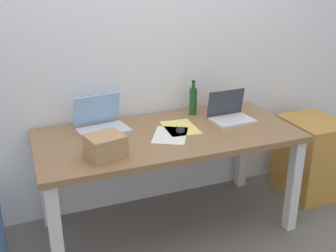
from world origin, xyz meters
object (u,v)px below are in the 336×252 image
object	(u,v)px
desk	(168,146)
filing_cabinet	(310,157)
laptop_left	(101,123)
cardboard_box	(105,146)
beer_bottle	(193,101)
coffee_mug	(224,104)
computer_mouse	(180,130)
laptop_right	(230,114)

from	to	relation	value
desk	filing_cabinet	world-z (taller)	desk
laptop_left	cardboard_box	xyz separation A→B (m)	(-0.07, -0.42, 0.02)
laptop_left	filing_cabinet	xyz separation A→B (m)	(1.65, -0.18, -0.46)
desk	beer_bottle	world-z (taller)	beer_bottle
beer_bottle	filing_cabinet	bearing A→B (deg)	-14.45
coffee_mug	filing_cabinet	bearing A→B (deg)	-20.09
computer_mouse	coffee_mug	xyz separation A→B (m)	(0.50, 0.31, 0.03)
laptop_right	computer_mouse	size ratio (longest dim) A/B	2.99
beer_bottle	desk	bearing A→B (deg)	-137.80
beer_bottle	coffee_mug	world-z (taller)	beer_bottle
laptop_left	beer_bottle	bearing A→B (deg)	5.18
desk	laptop_right	bearing A→B (deg)	7.69
laptop_right	cardboard_box	size ratio (longest dim) A/B	1.48
beer_bottle	cardboard_box	distance (m)	0.91
desk	laptop_right	world-z (taller)	laptop_right
desk	beer_bottle	bearing A→B (deg)	42.20
laptop_left	filing_cabinet	size ratio (longest dim) A/B	0.57
desk	coffee_mug	xyz separation A→B (m)	(0.58, 0.28, 0.14)
computer_mouse	laptop_right	bearing A→B (deg)	39.67
filing_cabinet	beer_bottle	bearing A→B (deg)	165.55
laptop_left	cardboard_box	distance (m)	0.42
laptop_left	coffee_mug	distance (m)	0.97
beer_bottle	computer_mouse	distance (m)	0.39
cardboard_box	coffee_mug	size ratio (longest dim) A/B	2.14
computer_mouse	coffee_mug	world-z (taller)	coffee_mug
laptop_left	laptop_right	size ratio (longest dim) A/B	1.20
cardboard_box	filing_cabinet	size ratio (longest dim) A/B	0.32
filing_cabinet	laptop_left	bearing A→B (deg)	173.79
laptop_right	cardboard_box	xyz separation A→B (m)	(-0.97, -0.27, 0.02)
desk	laptop_right	xyz separation A→B (m)	(0.50, 0.07, 0.14)
laptop_right	computer_mouse	bearing A→B (deg)	-167.80
desk	laptop_left	distance (m)	0.47
laptop_right	beer_bottle	size ratio (longest dim) A/B	1.16
desk	filing_cabinet	size ratio (longest dim) A/B	2.72
beer_bottle	laptop_right	bearing A→B (deg)	-47.29
laptop_left	filing_cabinet	bearing A→B (deg)	-6.21
laptop_left	beer_bottle	xyz separation A→B (m)	(0.70, 0.06, 0.06)
laptop_left	beer_bottle	size ratio (longest dim) A/B	1.39
filing_cabinet	cardboard_box	bearing A→B (deg)	-172.09
laptop_left	beer_bottle	world-z (taller)	beer_bottle
desk	cardboard_box	bearing A→B (deg)	-156.50
laptop_left	computer_mouse	world-z (taller)	laptop_left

